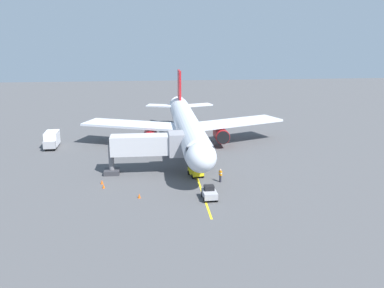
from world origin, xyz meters
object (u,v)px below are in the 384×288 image
ground_crew_marshaller (220,175)px  tug_starboard_side (209,193)px  safety_cone_wing_port (104,186)px  jet_bridge (154,145)px  box_truck_near_nose (52,140)px  airplane (187,125)px  safety_cone_nose_right (139,196)px  safety_cone_nose_left (102,182)px  tug_portside (196,171)px

ground_crew_marshaller → tug_starboard_side: 5.71m
safety_cone_wing_port → jet_bridge: bearing=-140.6°
ground_crew_marshaller → box_truck_near_nose: size_ratio=0.37×
box_truck_near_nose → safety_cone_wing_port: (-10.16, 19.55, -1.11)m
tug_starboard_side → safety_cone_wing_port: bearing=-21.6°
tug_starboard_side → safety_cone_wing_port: size_ratio=4.25×
airplane → safety_cone_nose_right: size_ratio=73.16×
safety_cone_nose_right → tug_starboard_side: bearing=171.2°
ground_crew_marshaller → safety_cone_nose_left: 14.69m
jet_bridge → tug_starboard_side: (-5.85, 9.91, -3.06)m
airplane → jet_bridge: bearing=63.9°
tug_starboard_side → jet_bridge: bearing=-59.4°
tug_portside → safety_cone_nose_right: 9.81m
jet_bridge → tug_portside: jet_bridge is taller
safety_cone_wing_port → safety_cone_nose_left: bearing=-76.9°
box_truck_near_nose → tug_portside: (-21.69, 16.52, -0.68)m
box_truck_near_nose → safety_cone_nose_left: (-9.83, 18.11, -1.11)m
ground_crew_marshaller → airplane: bearing=-80.8°
ground_crew_marshaller → safety_cone_nose_right: 10.83m
jet_bridge → safety_cone_wing_port: 8.79m
jet_bridge → safety_cone_nose_left: bearing=29.4°
ground_crew_marshaller → safety_cone_nose_left: ground_crew_marshaller is taller
airplane → ground_crew_marshaller: (-2.58, 15.87, -3.12)m
jet_bridge → ground_crew_marshaller: (-8.08, 4.66, -2.88)m
airplane → safety_cone_wing_port: size_ratio=73.16×
safety_cone_nose_left → box_truck_near_nose: bearing=-61.5°
tug_portside → ground_crew_marshaller: bearing=137.4°
airplane → tug_starboard_side: 21.38m
tug_portside → safety_cone_wing_port: size_ratio=4.63×
safety_cone_nose_left → safety_cone_wing_port: size_ratio=1.00×
box_truck_near_nose → tug_starboard_side: bearing=132.4°
tug_starboard_side → safety_cone_nose_left: size_ratio=4.25×
tug_starboard_side → tug_portside: bearing=-85.9°
box_truck_near_nose → tug_starboard_side: 32.98m
ground_crew_marshaller → safety_cone_nose_left: size_ratio=3.11×
box_truck_near_nose → tug_portside: bearing=142.7°
jet_bridge → box_truck_near_nose: (16.40, -14.42, -2.38)m
box_truck_near_nose → tug_starboard_side: (-22.25, 24.33, -0.68)m
box_truck_near_nose → safety_cone_nose_right: bearing=122.0°
ground_crew_marshaller → tug_starboard_side: size_ratio=0.73×
tug_portside → tug_starboard_side: 7.84m
safety_cone_nose_left → tug_portside: bearing=-172.3°
tug_portside → tug_starboard_side: bearing=94.1°
safety_cone_nose_right → safety_cone_wing_port: (4.29, -3.57, 0.00)m
jet_bridge → tug_starboard_side: 11.91m
safety_cone_nose_right → safety_cone_nose_left: bearing=-47.3°
airplane → safety_cone_nose_right: airplane is taller
airplane → jet_bridge: 12.50m
airplane → safety_cone_wing_port: airplane is taller
safety_cone_nose_right → tug_portside: bearing=-137.6°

